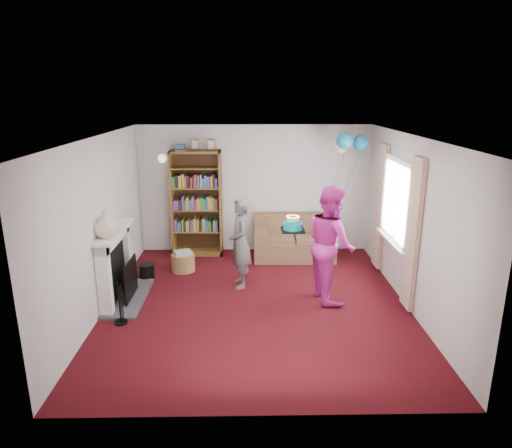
{
  "coord_description": "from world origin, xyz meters",
  "views": [
    {
      "loc": [
        -0.13,
        -6.31,
        3.08
      ],
      "look_at": [
        -0.0,
        0.6,
        1.09
      ],
      "focal_mm": 32.0,
      "sensor_mm": 36.0,
      "label": 1
    }
  ],
  "objects_px": {
    "bookcase": "(197,204)",
    "sofa": "(294,241)",
    "person_magenta": "(331,243)",
    "birthday_cake": "(293,226)",
    "person_striped": "(240,243)"
  },
  "relations": [
    {
      "from": "bookcase",
      "to": "birthday_cake",
      "type": "height_order",
      "value": "bookcase"
    },
    {
      "from": "bookcase",
      "to": "sofa",
      "type": "relative_size",
      "value": 1.47
    },
    {
      "from": "sofa",
      "to": "person_striped",
      "type": "bearing_deg",
      "value": -124.93
    },
    {
      "from": "person_magenta",
      "to": "birthday_cake",
      "type": "height_order",
      "value": "person_magenta"
    },
    {
      "from": "bookcase",
      "to": "person_striped",
      "type": "distance_m",
      "value": 1.86
    },
    {
      "from": "person_magenta",
      "to": "birthday_cake",
      "type": "bearing_deg",
      "value": 87.87
    },
    {
      "from": "birthday_cake",
      "to": "person_magenta",
      "type": "bearing_deg",
      "value": 9.14
    },
    {
      "from": "sofa",
      "to": "birthday_cake",
      "type": "height_order",
      "value": "birthday_cake"
    },
    {
      "from": "bookcase",
      "to": "sofa",
      "type": "bearing_deg",
      "value": -7.28
    },
    {
      "from": "bookcase",
      "to": "sofa",
      "type": "distance_m",
      "value": 2.01
    },
    {
      "from": "bookcase",
      "to": "sofa",
      "type": "height_order",
      "value": "bookcase"
    },
    {
      "from": "sofa",
      "to": "person_magenta",
      "type": "bearing_deg",
      "value": -77.45
    },
    {
      "from": "bookcase",
      "to": "person_magenta",
      "type": "distance_m",
      "value": 3.07
    },
    {
      "from": "bookcase",
      "to": "person_magenta",
      "type": "xyz_separation_m",
      "value": [
        2.25,
        -2.09,
        -0.11
      ]
    },
    {
      "from": "person_striped",
      "to": "birthday_cake",
      "type": "distance_m",
      "value": 1.07
    }
  ]
}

